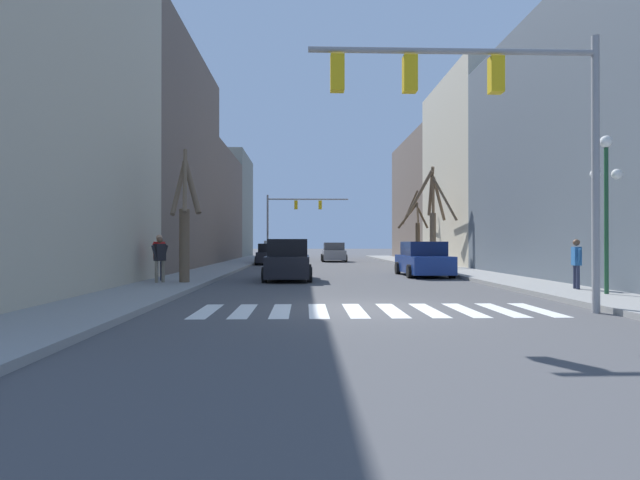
{
  "coord_description": "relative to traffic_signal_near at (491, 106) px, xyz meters",
  "views": [
    {
      "loc": [
        -1.68,
        -12.45,
        1.66
      ],
      "look_at": [
        -0.46,
        26.29,
        1.85
      ],
      "focal_mm": 28.0,
      "sensor_mm": 36.0,
      "label": 1
    }
  ],
  "objects": [
    {
      "name": "ground_plane",
      "position": [
        -2.69,
        0.95,
        -4.85
      ],
      "size": [
        240.0,
        240.0,
        0.0
      ],
      "primitive_type": "plane",
      "color": "#4C4C4F"
    },
    {
      "name": "sidewalk_left",
      "position": [
        -9.43,
        0.95,
        -4.77
      ],
      "size": [
        2.64,
        90.0,
        0.15
      ],
      "color": "gray",
      "rests_on": "ground_plane"
    },
    {
      "name": "sidewalk_right",
      "position": [
        4.06,
        0.95,
        -4.77
      ],
      "size": [
        2.64,
        90.0,
        0.15
      ],
      "color": "gray",
      "rests_on": "ground_plane"
    },
    {
      "name": "building_row_left",
      "position": [
        -13.75,
        21.22,
        1.32
      ],
      "size": [
        6.0,
        55.73,
        13.66
      ],
      "color": "#BCB299",
      "rests_on": "ground_plane"
    },
    {
      "name": "building_row_right",
      "position": [
        8.38,
        19.12,
        1.26
      ],
      "size": [
        6.0,
        48.64,
        13.23
      ],
      "color": "#515B66",
      "rests_on": "ground_plane"
    },
    {
      "name": "crosswalk_stripes",
      "position": [
        -2.69,
        0.6,
        -4.85
      ],
      "size": [
        8.55,
        2.6,
        0.01
      ],
      "color": "white",
      "rests_on": "ground_plane"
    },
    {
      "name": "traffic_signal_near",
      "position": [
        0.0,
        0.0,
        0.0
      ],
      "size": [
        6.86,
        0.28,
        6.53
      ],
      "color": "gray",
      "rests_on": "ground_plane"
    },
    {
      "name": "traffic_signal_far",
      "position": [
        -5.55,
        36.03,
        -0.3
      ],
      "size": [
        7.79,
        0.28,
        6.2
      ],
      "color": "gray",
      "rests_on": "ground_plane"
    },
    {
      "name": "street_lamp_right_corner",
      "position": [
        4.51,
        2.86,
        -1.42
      ],
      "size": [
        0.95,
        0.36,
        4.66
      ],
      "color": "#1E4C2D",
      "rests_on": "sidewalk_right"
    },
    {
      "name": "car_parked_right_far",
      "position": [
        -1.81,
        31.92,
        -4.08
      ],
      "size": [
        2.15,
        4.19,
        1.65
      ],
      "rotation": [
        0.0,
        0.0,
        1.57
      ],
      "color": "gray",
      "rests_on": "ground_plane"
    },
    {
      "name": "car_at_intersection",
      "position": [
        -5.09,
        10.55,
        -4.01
      ],
      "size": [
        2.09,
        4.33,
        1.81
      ],
      "rotation": [
        0.0,
        0.0,
        -1.57
      ],
      "color": "black",
      "rests_on": "ground_plane"
    },
    {
      "name": "car_parked_right_mid",
      "position": [
        -6.95,
        26.43,
        -4.11
      ],
      "size": [
        2.09,
        4.25,
        1.58
      ],
      "rotation": [
        0.0,
        0.0,
        1.57
      ],
      "color": "black",
      "rests_on": "ground_plane"
    },
    {
      "name": "car_parked_left_near",
      "position": [
        1.51,
        12.97,
        -4.05
      ],
      "size": [
        2.21,
        4.78,
        1.7
      ],
      "rotation": [
        0.0,
        0.0,
        1.57
      ],
      "color": "navy",
      "rests_on": "ground_plane"
    },
    {
      "name": "car_parked_left_far",
      "position": [
        -6.94,
        32.02,
        -4.01
      ],
      "size": [
        2.09,
        4.42,
        1.81
      ],
      "rotation": [
        0.0,
        0.0,
        1.57
      ],
      "color": "white",
      "rests_on": "ground_plane"
    },
    {
      "name": "pedestrian_on_right_sidewalk",
      "position": [
        -10.1,
        8.36,
        -3.62
      ],
      "size": [
        0.38,
        0.76,
        1.82
      ],
      "rotation": [
        0.0,
        0.0,
        4.33
      ],
      "color": "#282D47",
      "rests_on": "sidewalk_left"
    },
    {
      "name": "pedestrian_crossing_street",
      "position": [
        4.47,
        4.41,
        -3.74
      ],
      "size": [
        0.28,
        0.7,
        1.62
      ],
      "rotation": [
        0.0,
        0.0,
        1.38
      ],
      "color": "#282D47",
      "rests_on": "sidewalk_right"
    },
    {
      "name": "pedestrian_on_left_sidewalk",
      "position": [
        -9.83,
        7.51,
        -3.68
      ],
      "size": [
        0.52,
        0.64,
        1.73
      ],
      "rotation": [
        0.0,
        0.0,
        0.91
      ],
      "color": "#7A705B",
      "rests_on": "sidewalk_left"
    },
    {
      "name": "street_tree_left_mid",
      "position": [
        3.83,
        20.17,
        -1.44
      ],
      "size": [
        2.71,
        2.75,
        6.36
      ],
      "color": "brown",
      "rests_on": "sidewalk_right"
    },
    {
      "name": "street_tree_right_near",
      "position": [
        -8.87,
        7.41,
        -2.51
      ],
      "size": [
        1.01,
        2.02,
        5.09
      ],
      "color": "brown",
      "rests_on": "sidewalk_left"
    },
    {
      "name": "street_tree_right_far",
      "position": [
        4.16,
        26.24,
        -2.33
      ],
      "size": [
        2.6,
        2.27,
        5.51
      ],
      "color": "#473828",
      "rests_on": "sidewalk_right"
    }
  ]
}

